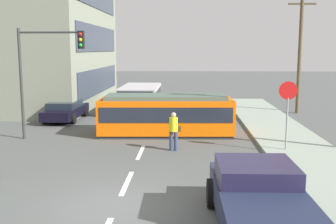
{
  "coord_description": "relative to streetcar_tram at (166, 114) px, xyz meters",
  "views": [
    {
      "loc": [
        1.95,
        -10.66,
        4.34
      ],
      "look_at": [
        1.07,
        7.91,
        1.45
      ],
      "focal_mm": 43.3,
      "sensor_mm": 36.0,
      "label": 1
    }
  ],
  "objects": [
    {
      "name": "lane_stripe_4",
      "position": [
        -0.89,
        12.0,
        -1.05
      ],
      "size": [
        0.16,
        2.4,
        0.01
      ],
      "primitive_type": "cube",
      "color": "silver",
      "rests_on": "ground"
    },
    {
      "name": "pedestrian_crossing",
      "position": [
        0.5,
        -3.33,
        -0.11
      ],
      "size": [
        0.5,
        0.36,
        1.67
      ],
      "color": "#2E3C59",
      "rests_on": "ground"
    },
    {
      "name": "sidewalk_curb_right",
      "position": [
        5.91,
        -3.71,
        -0.99
      ],
      "size": [
        3.2,
        36.0,
        0.14
      ],
      "primitive_type": "cube",
      "color": "gray",
      "rests_on": "ground"
    },
    {
      "name": "pickup_truck_parked",
      "position": [
        2.8,
        -11.05,
        -0.26
      ],
      "size": [
        2.33,
        5.03,
        1.55
      ],
      "color": "#1D253D",
      "rests_on": "ground"
    },
    {
      "name": "traffic_light_mast",
      "position": [
        -5.66,
        -1.34,
        2.68
      ],
      "size": [
        3.18,
        0.33,
        5.32
      ],
      "color": "#333333",
      "rests_on": "ground"
    },
    {
      "name": "stop_sign",
      "position": [
        5.25,
        -3.46,
        1.14
      ],
      "size": [
        0.76,
        0.07,
        2.88
      ],
      "color": "gray",
      "rests_on": "sidewalk_curb_right"
    },
    {
      "name": "parked_sedan_mid",
      "position": [
        -6.4,
        3.96,
        -0.43
      ],
      "size": [
        1.98,
        4.58,
        1.19
      ],
      "color": "black",
      "rests_on": "ground"
    },
    {
      "name": "utility_pole_mid",
      "position": [
        8.61,
        7.45,
        3.07
      ],
      "size": [
        1.8,
        0.24,
        7.88
      ],
      "color": "brown",
      "rests_on": "ground"
    },
    {
      "name": "lane_stripe_2",
      "position": [
        -0.89,
        -3.71,
        -1.05
      ],
      "size": [
        0.16,
        2.4,
        0.01
      ],
      "primitive_type": "cube",
      "color": "silver",
      "rests_on": "ground"
    },
    {
      "name": "lane_stripe_1",
      "position": [
        -0.89,
        -7.71,
        -1.05
      ],
      "size": [
        0.16,
        2.4,
        0.01
      ],
      "primitive_type": "cube",
      "color": "silver",
      "rests_on": "ground"
    },
    {
      "name": "streetcar_tram",
      "position": [
        0.0,
        0.0,
        0.0
      ],
      "size": [
        6.82,
        2.81,
        2.04
      ],
      "color": "#EC5E07",
      "rests_on": "ground"
    },
    {
      "name": "city_bus",
      "position": [
        -2.15,
        7.29,
        -0.01
      ],
      "size": [
        2.56,
        5.73,
        1.83
      ],
      "color": "#B3ACAF",
      "rests_on": "ground"
    },
    {
      "name": "ground_plane",
      "position": [
        -0.89,
        0.29,
        -1.06
      ],
      "size": [
        120.0,
        120.0,
        0.0
      ],
      "primitive_type": "plane",
      "color": "#4D504F"
    },
    {
      "name": "lane_stripe_3",
      "position": [
        -0.89,
        6.0,
        -1.05
      ],
      "size": [
        0.16,
        2.4,
        0.01
      ],
      "primitive_type": "cube",
      "color": "silver",
      "rests_on": "ground"
    }
  ]
}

